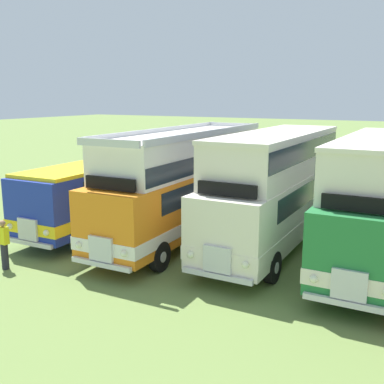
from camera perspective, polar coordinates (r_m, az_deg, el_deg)
bus_first_in_row at (r=21.18m, az=-10.04°, el=0.47°), size 2.79×9.87×2.99m
bus_second_in_row at (r=19.28m, az=-0.71°, el=1.39°), size 2.79×11.31×4.52m
bus_third_in_row at (r=18.05m, az=10.23°, el=0.83°), size 2.63×10.10×4.49m
bus_fourth_in_row at (r=17.05m, az=22.00°, el=-0.49°), size 2.66×9.85×4.49m
marshal_person at (r=17.08m, az=-22.17°, el=-5.97°), size 0.36×0.24×1.73m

